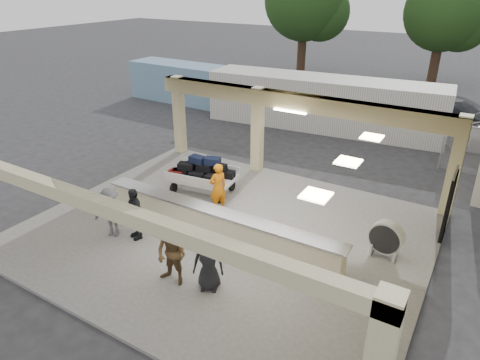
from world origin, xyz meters
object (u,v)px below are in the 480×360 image
Objects in this scene: drum_fan at (386,238)px; passenger_a at (172,254)px; passenger_c at (111,212)px; passenger_b at (135,213)px; container_white at (323,103)px; luggage_cart at (202,173)px; container_blue at (195,84)px; car_dark at (457,115)px; passenger_d at (208,262)px; baggage_counter at (216,224)px; baggage_handler at (218,188)px.

drum_fan is 6.03m from passenger_a.
drum_fan is at bearing 3.52° from passenger_c.
container_white is at bearing 109.63° from passenger_b.
luggage_cart is 0.28× the size of container_blue.
container_white reaches higher than car_dark.
passenger_b is 0.13× the size of container_white.
passenger_a is (-4.42, -4.09, 0.32)m from drum_fan.
passenger_a is 1.13× the size of passenger_d.
luggage_cart reaches higher than baggage_counter.
container_white is (1.50, 13.71, 0.44)m from passenger_c.
passenger_a is at bearing -69.98° from luggage_cart.
luggage_cart is 1.47× the size of baggage_handler.
passenger_b is at bearing 140.08° from passenger_d.
passenger_c is at bearing -61.13° from container_blue.
baggage_handler is 14.66m from container_blue.
container_white is at bearing 63.65° from passenger_c.
baggage_handler is 4.07m from passenger_d.
passenger_c is at bearing -101.29° from container_white.
passenger_b is (-1.21, -2.69, -0.04)m from baggage_handler.
drum_fan is at bearing -157.35° from car_dark.
passenger_c is 0.13× the size of container_white.
passenger_a reaches higher than passenger_c.
luggage_cart is at bearing -96.32° from baggage_handler.
passenger_b reaches higher than car_dark.
passenger_b reaches higher than passenger_c.
container_white is (-1.57, 14.52, 0.35)m from passenger_a.
container_blue is (-8.13, 13.98, 0.27)m from passenger_b.
drum_fan is 0.12× the size of container_blue.
container_white is at bearing 146.25° from car_dark.
baggage_handler is at bearing 37.05° from passenger_c.
car_dark reaches higher than drum_fan.
car_dark is 7.43m from container_white.
passenger_c reaches higher than car_dark.
container_blue is (-10.47, 15.11, 0.20)m from passenger_a.
passenger_b is at bearing -95.61° from luggage_cart.
passenger_d is 0.13× the size of container_white.
passenger_c is at bearing -106.22° from luggage_cart.
car_dark is at bearing 52.68° from passenger_d.
baggage_handler is 1.09× the size of passenger_d.
passenger_a is at bearing 172.23° from passenger_d.
passenger_c is at bearing 146.87° from passenger_d.
drum_fan is 5.16m from passenger_d.
luggage_cart is 15.51m from car_dark.
baggage_counter is 3.20× the size of luggage_cart.
container_white is 8.92m from container_blue.
passenger_a reaches higher than car_dark.
drum_fan is at bearing 46.63° from passenger_b.
passenger_c is (-0.61, -3.92, 0.04)m from luggage_cart.
baggage_counter is 0.66× the size of container_white.
container_blue is (-10.24, 12.76, 0.61)m from baggage_counter.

